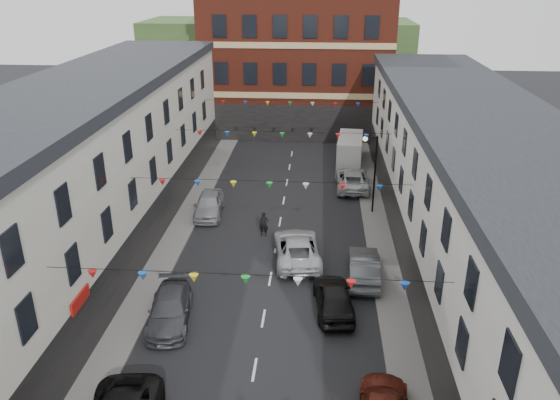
% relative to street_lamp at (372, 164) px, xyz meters
% --- Properties ---
extents(ground, '(160.00, 160.00, 0.00)m').
position_rel_street_lamp_xyz_m(ground, '(-6.55, -14.00, -3.90)').
color(ground, black).
rests_on(ground, ground).
extents(pavement_left, '(1.80, 64.00, 0.15)m').
position_rel_street_lamp_xyz_m(pavement_left, '(-13.45, -12.00, -3.83)').
color(pavement_left, '#605E5B').
rests_on(pavement_left, ground).
extents(pavement_right, '(1.80, 64.00, 0.15)m').
position_rel_street_lamp_xyz_m(pavement_right, '(0.35, -12.00, -3.83)').
color(pavement_right, '#605E5B').
rests_on(pavement_right, ground).
extents(terrace_left, '(8.40, 56.00, 10.70)m').
position_rel_street_lamp_xyz_m(terrace_left, '(-18.33, -13.00, 1.44)').
color(terrace_left, beige).
rests_on(terrace_left, ground).
extents(terrace_right, '(8.40, 56.00, 9.70)m').
position_rel_street_lamp_xyz_m(terrace_right, '(5.23, -13.00, 0.95)').
color(terrace_right, silver).
rests_on(terrace_right, ground).
extents(civic_building, '(20.60, 13.30, 18.50)m').
position_rel_street_lamp_xyz_m(civic_building, '(-6.55, 23.95, 4.23)').
color(civic_building, maroon).
rests_on(civic_building, ground).
extents(distant_hill, '(40.00, 14.00, 10.00)m').
position_rel_street_lamp_xyz_m(distant_hill, '(-10.55, 48.00, 1.10)').
color(distant_hill, '#2C4C23').
rests_on(distant_hill, ground).
extents(street_lamp, '(1.10, 0.36, 6.00)m').
position_rel_street_lamp_xyz_m(street_lamp, '(0.00, 0.00, 0.00)').
color(street_lamp, black).
rests_on(street_lamp, ground).
extents(car_left_d, '(2.69, 5.27, 1.46)m').
position_rel_street_lamp_xyz_m(car_left_d, '(-11.33, -14.59, -3.17)').
color(car_left_d, '#44464D').
rests_on(car_left_d, ground).
extents(car_left_e, '(2.28, 4.97, 1.65)m').
position_rel_street_lamp_xyz_m(car_left_e, '(-11.92, -1.11, -3.08)').
color(car_left_e, '#96979F').
rests_on(car_left_e, ground).
extents(car_right_d, '(2.39, 4.94, 1.63)m').
position_rel_street_lamp_xyz_m(car_right_d, '(-2.87, -13.01, -3.09)').
color(car_right_d, black).
rests_on(car_right_d, ground).
extents(car_right_e, '(1.90, 4.99, 1.62)m').
position_rel_street_lamp_xyz_m(car_right_e, '(-1.05, -9.60, -3.09)').
color(car_right_e, '#53565B').
rests_on(car_right_e, ground).
extents(car_right_f, '(2.75, 5.77, 1.59)m').
position_rel_street_lamp_xyz_m(car_right_f, '(-1.05, 5.08, -3.11)').
color(car_right_f, silver).
rests_on(car_right_f, ground).
extents(moving_car, '(3.42, 6.20, 1.64)m').
position_rel_street_lamp_xyz_m(moving_car, '(-5.08, -7.52, -3.08)').
color(moving_car, silver).
rests_on(moving_car, ground).
extents(white_van, '(2.69, 5.90, 2.53)m').
position_rel_street_lamp_xyz_m(white_van, '(-0.95, 11.74, -2.64)').
color(white_van, silver).
rests_on(white_van, ground).
extents(pedestrian, '(0.67, 0.47, 1.75)m').
position_rel_street_lamp_xyz_m(pedestrian, '(-7.49, -4.34, -3.03)').
color(pedestrian, black).
rests_on(pedestrian, ground).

